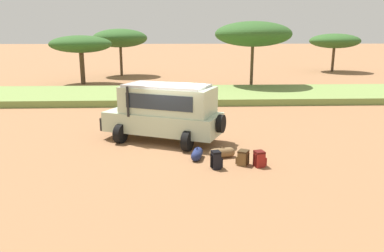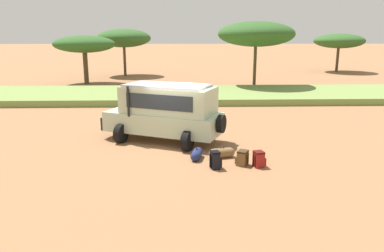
# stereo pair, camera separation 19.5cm
# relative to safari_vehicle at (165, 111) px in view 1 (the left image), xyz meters

# --- Properties ---
(ground_plane) EXTENTS (320.00, 320.00, 0.00)m
(ground_plane) POSITION_rel_safari_vehicle_xyz_m (0.47, -0.57, -1.29)
(ground_plane) COLOR #936642
(grass_bank) EXTENTS (120.00, 7.00, 0.44)m
(grass_bank) POSITION_rel_safari_vehicle_xyz_m (0.47, 11.14, -1.07)
(grass_bank) COLOR olive
(grass_bank) RESTS_ON ground_plane
(safari_vehicle) EXTENTS (5.37, 3.85, 2.44)m
(safari_vehicle) POSITION_rel_safari_vehicle_xyz_m (0.00, 0.00, 0.00)
(safari_vehicle) COLOR #B2C6A8
(safari_vehicle) RESTS_ON ground_plane
(backpack_beside_front_wheel) EXTENTS (0.51, 0.49, 0.53)m
(backpack_beside_front_wheel) POSITION_rel_safari_vehicle_xyz_m (2.78, -3.19, -1.04)
(backpack_beside_front_wheel) COLOR brown
(backpack_beside_front_wheel) RESTS_ON ground_plane
(backpack_cluster_center) EXTENTS (0.42, 0.39, 0.62)m
(backpack_cluster_center) POSITION_rel_safari_vehicle_xyz_m (1.81, -3.51, -0.99)
(backpack_cluster_center) COLOR black
(backpack_cluster_center) RESTS_ON ground_plane
(backpack_near_rear_wheel) EXTENTS (0.46, 0.42, 0.56)m
(backpack_near_rear_wheel) POSITION_rel_safari_vehicle_xyz_m (3.33, -3.38, -1.02)
(backpack_near_rear_wheel) COLOR maroon
(backpack_near_rear_wheel) RESTS_ON ground_plane
(duffel_bag_low_black_case) EXTENTS (0.48, 0.92, 0.46)m
(duffel_bag_low_black_case) POSITION_rel_safari_vehicle_xyz_m (1.21, -2.46, -1.11)
(duffel_bag_low_black_case) COLOR navy
(duffel_bag_low_black_case) RESTS_ON ground_plane
(duffel_bag_soft_canvas) EXTENTS (0.98, 0.51, 0.47)m
(duffel_bag_soft_canvas) POSITION_rel_safari_vehicle_xyz_m (2.16, -2.36, -1.11)
(duffel_bag_soft_canvas) COLOR brown
(duffel_bag_soft_canvas) RESTS_ON ground_plane
(acacia_tree_left_mid) EXTENTS (5.54, 4.88, 4.35)m
(acacia_tree_left_mid) POSITION_rel_safari_vehicle_xyz_m (-7.96, 19.17, 2.26)
(acacia_tree_left_mid) COLOR brown
(acacia_tree_left_mid) RESTS_ON ground_plane
(acacia_tree_centre_back) EXTENTS (5.78, 5.77, 5.01)m
(acacia_tree_centre_back) POSITION_rel_safari_vehicle_xyz_m (-5.35, 25.81, 2.73)
(acacia_tree_centre_back) COLOR brown
(acacia_tree_centre_back) RESTS_ON ground_plane
(acacia_tree_right_mid) EXTENTS (6.10, 6.46, 5.46)m
(acacia_tree_right_mid) POSITION_rel_safari_vehicle_xyz_m (6.73, 14.97, 3.16)
(acacia_tree_right_mid) COLOR brown
(acacia_tree_right_mid) RESTS_ON ground_plane
(acacia_tree_far_right) EXTENTS (5.85, 5.89, 4.51)m
(acacia_tree_far_right) POSITION_rel_safari_vehicle_xyz_m (19.53, 29.27, 2.35)
(acacia_tree_far_right) COLOR brown
(acacia_tree_far_right) RESTS_ON ground_plane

